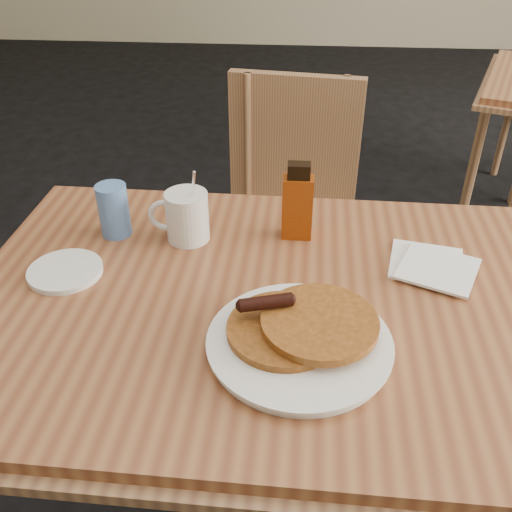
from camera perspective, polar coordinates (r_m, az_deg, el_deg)
The scene contains 8 objects.
main_table at distance 1.10m, azimuth 2.24°, elevation -5.79°, with size 1.25×0.86×0.75m.
chair_main_far at distance 1.82m, azimuth 3.59°, elevation 5.59°, with size 0.47×0.47×0.92m.
pancake_plate at distance 0.96m, azimuth 4.39°, elevation -8.05°, with size 0.31×0.31×0.07m.
coffee_mug at distance 1.22m, azimuth -7.04°, elevation 4.03°, with size 0.13×0.09×0.17m.
syrup_bottle at distance 1.22m, azimuth 4.16°, elevation 5.24°, with size 0.06×0.04×0.17m.
napkin_stack at distance 1.20m, azimuth 17.20°, elevation -0.96°, with size 0.20×0.20×0.01m.
blue_tumbler at distance 1.27m, azimuth -14.04°, elevation 4.46°, with size 0.07×0.07×0.12m, color #5480C5.
side_saucer at distance 1.19m, azimuth -18.54°, elevation -1.44°, with size 0.15×0.15×0.01m, color white.
Camera 1 is at (0.04, -0.80, 1.41)m, focal length 40.00 mm.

